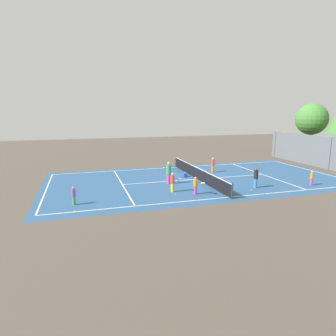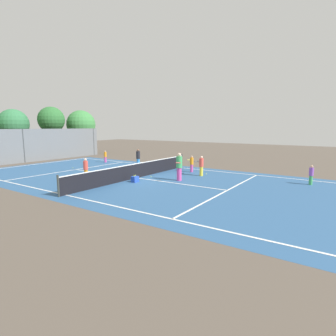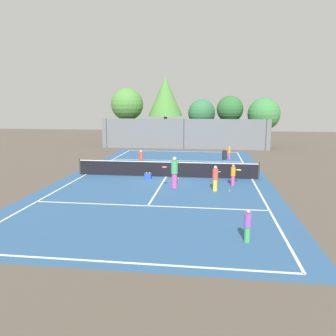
# 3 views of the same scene
# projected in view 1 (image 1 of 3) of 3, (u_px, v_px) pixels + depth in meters

# --- Properties ---
(ground_plane) EXTENTS (80.00, 80.00, 0.00)m
(ground_plane) POSITION_uv_depth(u_px,v_px,m) (198.00, 179.00, 24.71)
(ground_plane) COLOR brown
(court_surface) EXTENTS (13.00, 25.00, 0.01)m
(court_surface) POSITION_uv_depth(u_px,v_px,m) (198.00, 179.00, 24.71)
(court_surface) COLOR #2D5684
(court_surface) RESTS_ON ground_plane
(tennis_net) EXTENTS (11.90, 0.10, 1.10)m
(tennis_net) POSITION_uv_depth(u_px,v_px,m) (198.00, 173.00, 24.61)
(tennis_net) COLOR #333833
(tennis_net) RESTS_ON ground_plane
(perimeter_fence) EXTENTS (18.00, 0.12, 3.20)m
(perimeter_fence) POSITION_uv_depth(u_px,v_px,m) (331.00, 154.00, 28.38)
(perimeter_fence) COLOR slate
(perimeter_fence) RESTS_ON ground_plane
(tree_0) EXTENTS (3.83, 3.83, 6.62)m
(tree_0) POSITION_uv_depth(u_px,v_px,m) (312.00, 119.00, 35.60)
(tree_0) COLOR brown
(tree_0) RESTS_ON ground_plane
(player_0) EXTENTS (0.24, 0.24, 1.13)m
(player_0) POSITION_uv_depth(u_px,v_px,m) (312.00, 178.00, 22.61)
(player_0) COLOR #D14799
(player_0) RESTS_ON ground_plane
(player_1) EXTENTS (0.71, 0.78, 1.25)m
(player_1) POSITION_uv_depth(u_px,v_px,m) (196.00, 185.00, 20.12)
(player_1) COLOR #D14799
(player_1) RESTS_ON ground_plane
(player_2) EXTENTS (0.25, 0.25, 1.17)m
(player_2) POSITION_uv_depth(u_px,v_px,m) (74.00, 196.00, 17.88)
(player_2) COLOR #3FA559
(player_2) RESTS_ON ground_plane
(player_3) EXTENTS (0.54, 0.88, 1.40)m
(player_3) POSITION_uv_depth(u_px,v_px,m) (173.00, 182.00, 20.72)
(player_3) COLOR yellow
(player_3) RESTS_ON ground_plane
(player_4) EXTENTS (0.30, 0.30, 1.39)m
(player_4) POSITION_uv_depth(u_px,v_px,m) (213.00, 165.00, 27.34)
(player_4) COLOR orange
(player_4) RESTS_ON ground_plane
(player_5) EXTENTS (0.94, 0.67, 1.78)m
(player_5) POSITION_uv_depth(u_px,v_px,m) (169.00, 173.00, 22.95)
(player_5) COLOR #D14799
(player_5) RESTS_ON ground_plane
(player_6) EXTENTS (0.33, 0.33, 1.54)m
(player_6) POSITION_uv_depth(u_px,v_px,m) (256.00, 178.00, 21.82)
(player_6) COLOR #388CD8
(player_6) RESTS_ON ground_plane
(ball_crate) EXTENTS (0.43, 0.32, 0.43)m
(ball_crate) POSITION_uv_depth(u_px,v_px,m) (185.00, 175.00, 25.47)
(ball_crate) COLOR blue
(ball_crate) RESTS_ON ground_plane
(tennis_ball_0) EXTENTS (0.07, 0.07, 0.07)m
(tennis_ball_0) POSITION_uv_depth(u_px,v_px,m) (271.00, 174.00, 26.47)
(tennis_ball_0) COLOR #CCE533
(tennis_ball_0) RESTS_ON ground_plane
(tennis_ball_1) EXTENTS (0.07, 0.07, 0.07)m
(tennis_ball_1) POSITION_uv_depth(u_px,v_px,m) (75.00, 211.00, 16.76)
(tennis_ball_1) COLOR #CCE533
(tennis_ball_1) RESTS_ON ground_plane
(tennis_ball_2) EXTENTS (0.07, 0.07, 0.07)m
(tennis_ball_2) POSITION_uv_depth(u_px,v_px,m) (176.00, 194.00, 20.11)
(tennis_ball_2) COLOR #CCE533
(tennis_ball_2) RESTS_ON ground_plane
(tennis_ball_3) EXTENTS (0.07, 0.07, 0.07)m
(tennis_ball_3) POSITION_uv_depth(u_px,v_px,m) (210.00, 184.00, 22.91)
(tennis_ball_3) COLOR #CCE533
(tennis_ball_3) RESTS_ON ground_plane
(tennis_ball_4) EXTENTS (0.07, 0.07, 0.07)m
(tennis_ball_4) POSITION_uv_depth(u_px,v_px,m) (195.00, 182.00, 23.75)
(tennis_ball_4) COLOR #CCE533
(tennis_ball_4) RESTS_ON ground_plane
(tennis_ball_5) EXTENTS (0.07, 0.07, 0.07)m
(tennis_ball_5) POSITION_uv_depth(u_px,v_px,m) (252.00, 190.00, 21.13)
(tennis_ball_5) COLOR #CCE533
(tennis_ball_5) RESTS_ON ground_plane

